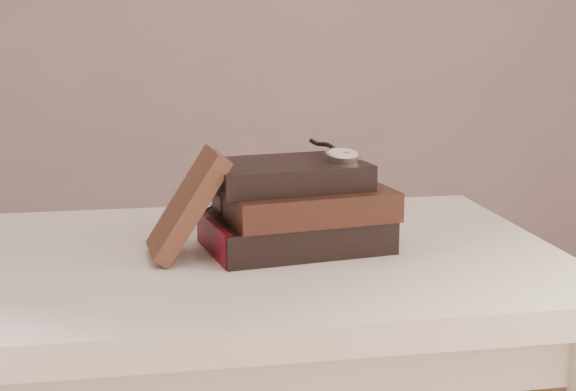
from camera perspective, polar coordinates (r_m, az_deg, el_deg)
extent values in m
cube|color=white|center=(1.19, -5.94, -4.80)|extent=(1.00, 0.60, 0.04)
cube|color=white|center=(1.21, -5.88, -7.51)|extent=(0.88, 0.49, 0.08)
cube|color=black|center=(1.21, 0.47, -2.40)|extent=(0.27, 0.20, 0.05)
cube|color=beige|center=(1.21, 0.60, -2.39)|extent=(0.26, 0.19, 0.04)
cube|color=gold|center=(1.20, -5.26, -2.58)|extent=(0.01, 0.01, 0.05)
cube|color=maroon|center=(1.18, -4.91, -2.87)|extent=(0.03, 0.15, 0.05)
cube|color=black|center=(1.20, 1.15, -0.46)|extent=(0.25, 0.19, 0.04)
cube|color=beige|center=(1.20, 1.28, -0.45)|extent=(0.24, 0.18, 0.03)
cube|color=gold|center=(1.19, -4.26, -0.61)|extent=(0.01, 0.01, 0.04)
cube|color=black|center=(1.20, -0.15, 1.41)|extent=(0.23, 0.18, 0.04)
cube|color=beige|center=(1.20, -0.01, 1.42)|extent=(0.22, 0.17, 0.03)
cube|color=gold|center=(1.19, -5.18, 1.28)|extent=(0.01, 0.01, 0.04)
cube|color=#3B2116|center=(1.15, -6.65, -0.60)|extent=(0.11, 0.11, 0.15)
cylinder|color=silver|center=(1.20, 3.68, 2.58)|extent=(0.06, 0.06, 0.02)
cylinder|color=white|center=(1.20, 3.68, 2.80)|extent=(0.05, 0.05, 0.01)
torus|color=silver|center=(1.20, 3.68, 2.77)|extent=(0.05, 0.05, 0.01)
cylinder|color=silver|center=(1.22, 3.14, 2.80)|extent=(0.01, 0.01, 0.01)
cube|color=black|center=(1.20, 3.57, 2.89)|extent=(0.00, 0.01, 0.00)
cube|color=black|center=(1.20, 3.90, 2.86)|extent=(0.01, 0.00, 0.00)
sphere|color=black|center=(1.23, 3.06, 3.11)|extent=(0.01, 0.01, 0.01)
sphere|color=black|center=(1.24, 2.86, 3.25)|extent=(0.01, 0.01, 0.01)
sphere|color=black|center=(1.25, 2.67, 3.35)|extent=(0.01, 0.01, 0.01)
sphere|color=black|center=(1.26, 2.47, 3.40)|extent=(0.01, 0.01, 0.01)
sphere|color=black|center=(1.27, 2.28, 3.41)|extent=(0.01, 0.01, 0.01)
sphere|color=black|center=(1.28, 2.10, 3.42)|extent=(0.01, 0.01, 0.01)
sphere|color=black|center=(1.29, 1.91, 3.45)|extent=(0.01, 0.01, 0.01)
sphere|color=black|center=(1.30, 1.73, 3.53)|extent=(0.01, 0.01, 0.01)
sphere|color=black|center=(1.31, 1.55, 3.64)|extent=(0.01, 0.01, 0.01)
torus|color=silver|center=(1.24, -5.61, 0.12)|extent=(0.05, 0.02, 0.05)
torus|color=silver|center=(1.25, -3.27, 0.28)|extent=(0.05, 0.02, 0.05)
cylinder|color=silver|center=(1.24, -4.44, 0.34)|extent=(0.01, 0.01, 0.00)
cylinder|color=silver|center=(1.29, -7.15, 0.26)|extent=(0.02, 0.11, 0.03)
cylinder|color=silver|center=(1.31, -3.02, 0.55)|extent=(0.02, 0.11, 0.03)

